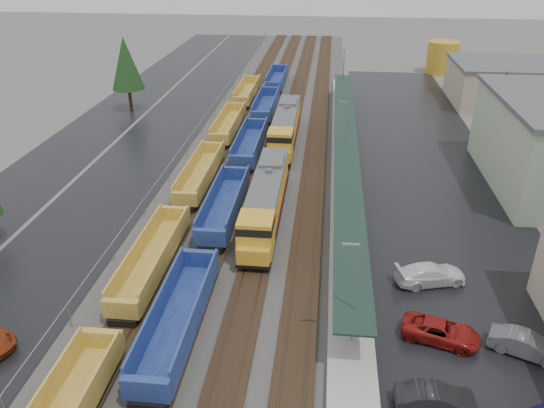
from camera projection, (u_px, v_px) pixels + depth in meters
The scene contains 19 objects.
ballast_strip at pixel (272, 137), 70.98m from camera, with size 20.00×160.00×0.08m, color #302D2B.
trackbed at pixel (272, 136), 70.93m from camera, with size 14.60×160.00×0.22m.
west_parking_lot at pixel (163, 133), 72.44m from camera, with size 10.00×160.00×0.02m, color black.
west_road at pixel (93, 130), 73.40m from camera, with size 9.00×160.00×0.02m, color black.
east_commuter_lot at pixel (428, 173), 60.30m from camera, with size 16.00×100.00×0.02m, color black.
station_platform at pixel (345, 163), 60.90m from camera, with size 3.00×80.00×8.00m.
chainlink_fence at pixel (199, 127), 69.80m from camera, with size 0.08×160.04×2.02m.
distant_hills at pixel (432, 7), 200.29m from camera, with size 301.00×140.00×25.20m.
tree_west_far at pixel (126, 63), 78.85m from camera, with size 4.84×4.84×11.00m.
tree_east at pixel (502, 100), 63.61m from camera, with size 4.40×4.40×10.00m.
locomotive_lead at pixel (266, 201), 48.69m from camera, with size 2.86×18.85×4.27m.
locomotive_trail at pixel (285, 128), 67.30m from camera, with size 2.86×18.85×4.27m.
well_string_yellow at pixel (181, 210), 49.60m from camera, with size 2.62×98.91×2.32m.
well_string_blue at pixel (225, 206), 50.20m from camera, with size 2.83×113.95×2.51m.
storage_tank at pixel (442, 57), 102.60m from camera, with size 6.04×6.04×6.04m, color gold.
parked_car_east_a at pixel (436, 399), 29.87m from camera, with size 4.56×1.59×1.50m, color black.
parked_car_east_b at pixel (441, 331), 35.04m from camera, with size 5.08×2.34×1.41m, color maroon.
parked_car_east_c at pixel (431, 274), 40.83m from camera, with size 5.45×2.21×1.58m, color white.
parked_car_east_e at pixel (527, 345), 33.79m from camera, with size 4.59×1.60×1.51m, color #55585A.
Camera 1 is at (7.27, -7.00, 24.09)m, focal length 35.00 mm.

